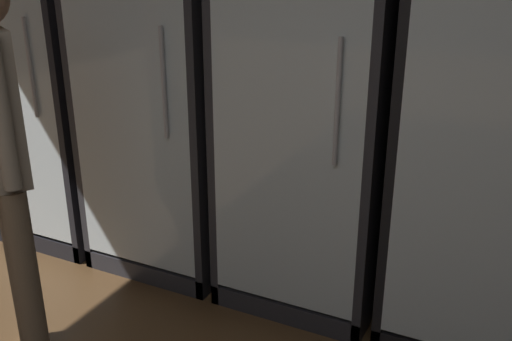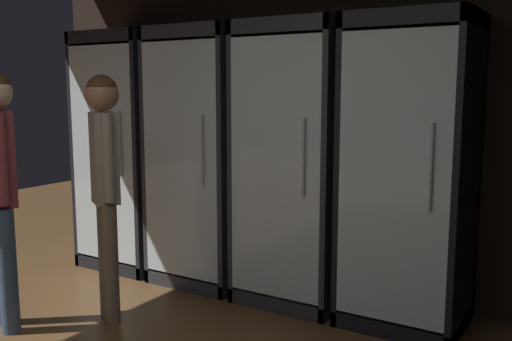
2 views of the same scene
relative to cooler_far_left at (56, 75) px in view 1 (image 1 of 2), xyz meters
name	(u,v)px [view 1 (image 1 of 2)]	position (x,y,z in m)	size (l,w,h in m)	color
wall_back	(422,5)	(1.97, 0.32, 0.43)	(6.00, 0.06, 2.80)	black
cooler_far_left	(56,75)	(0.00, 0.00, 0.00)	(0.75, 0.67, 1.97)	black
cooler_left	(172,88)	(0.80, 0.00, 0.00)	(0.75, 0.67, 1.97)	#2B2B30
cooler_center	(316,104)	(1.60, 0.00, 0.00)	(0.75, 0.67, 1.97)	#2B2B30
cooler_right	(503,126)	(2.40, 0.00, 0.00)	(0.75, 0.67, 1.97)	black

